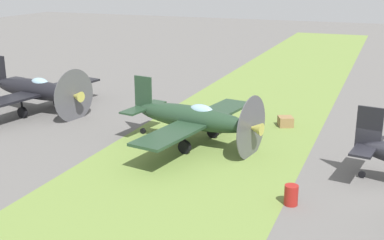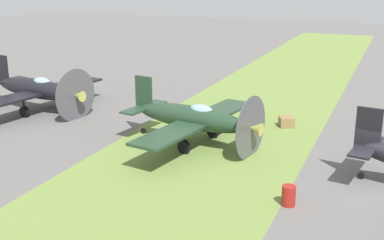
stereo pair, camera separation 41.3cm
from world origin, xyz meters
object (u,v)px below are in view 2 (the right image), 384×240
object	(u,v)px
fuel_drum	(289,196)
supply_crate	(287,122)
airplane_wingman	(194,118)
airplane_trail	(38,89)

from	to	relation	value
fuel_drum	supply_crate	size ratio (longest dim) A/B	1.00
fuel_drum	supply_crate	distance (m)	11.48
airplane_wingman	fuel_drum	size ratio (longest dim) A/B	11.95
airplane_trail	supply_crate	size ratio (longest dim) A/B	12.28
fuel_drum	supply_crate	bearing A→B (deg)	-167.17
airplane_wingman	airplane_trail	bearing A→B (deg)	-90.39
airplane_wingman	airplane_trail	distance (m)	13.23
fuel_drum	supply_crate	world-z (taller)	fuel_drum
fuel_drum	airplane_wingman	bearing A→B (deg)	-130.19
airplane_trail	supply_crate	xyz separation A→B (m)	(-3.14, 17.28, -1.32)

